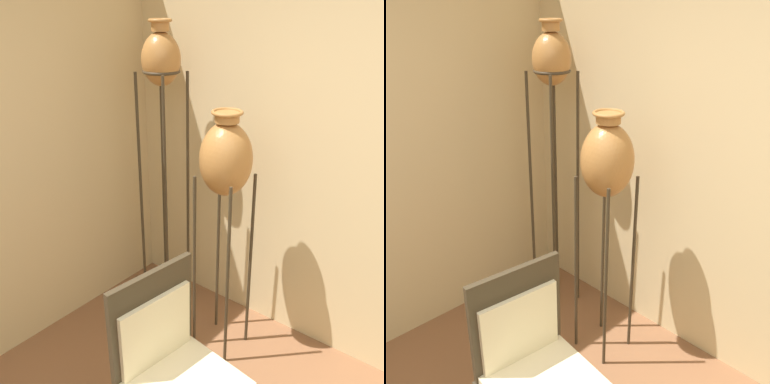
{
  "view_description": "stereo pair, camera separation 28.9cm",
  "coord_description": "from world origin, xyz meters",
  "views": [
    {
      "loc": [
        -0.46,
        -0.45,
        2.17
      ],
      "look_at": [
        1.6,
        1.22,
        1.02
      ],
      "focal_mm": 42.0,
      "sensor_mm": 36.0,
      "label": 1
    },
    {
      "loc": [
        -0.27,
        -0.66,
        2.17
      ],
      "look_at": [
        1.6,
        1.22,
        1.02
      ],
      "focal_mm": 42.0,
      "sensor_mm": 36.0,
      "label": 2
    }
  ],
  "objects": [
    {
      "name": "chair",
      "position": [
        0.72,
        0.62,
        0.6
      ],
      "size": [
        0.56,
        0.54,
        1.04
      ],
      "rotation": [
        0.0,
        0.0,
        -0.12
      ],
      "color": "#382D1E",
      "rests_on": "ground_plane"
    },
    {
      "name": "vase_stand_tall",
      "position": [
        1.67,
        1.52,
        1.72
      ],
      "size": [
        0.25,
        0.25,
        2.05
      ],
      "color": "#382D1E",
      "rests_on": "ground_plane"
    },
    {
      "name": "vase_stand_medium",
      "position": [
        1.54,
        0.92,
        1.3
      ],
      "size": [
        0.31,
        0.31,
        1.6
      ],
      "color": "#382D1E",
      "rests_on": "ground_plane"
    }
  ]
}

